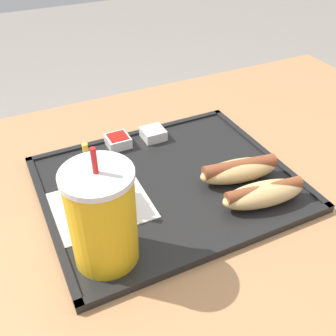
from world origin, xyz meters
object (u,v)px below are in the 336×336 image
hot_dog_far (264,193)px  sauce_cup_ketchup (118,141)px  hot_dog_near (239,170)px  soda_cup (102,217)px  fries_carton (96,191)px  sauce_cup_mayo (153,133)px

hot_dog_far → sauce_cup_ketchup: size_ratio=3.37×
hot_dog_far → hot_dog_near: (-0.00, -0.07, 0.00)m
soda_cup → fries_carton: soda_cup is taller
hot_dog_far → sauce_cup_mayo: hot_dog_far is taller
fries_carton → sauce_cup_ketchup: bearing=-120.6°
sauce_cup_mayo → fries_carton: bearing=41.9°
sauce_cup_mayo → sauce_cup_ketchup: size_ratio=1.00×
fries_carton → sauce_cup_ketchup: (-0.09, -0.15, -0.02)m
sauce_cup_mayo → sauce_cup_ketchup: same height
hot_dog_far → fries_carton: fries_carton is taller
hot_dog_near → sauce_cup_mayo: bearing=-67.2°
soda_cup → sauce_cup_mayo: 0.32m
hot_dog_near → hot_dog_far: bearing=90.0°
hot_dog_far → soda_cup: bearing=-1.4°
hot_dog_near → fries_carton: (0.24, -0.04, 0.01)m
hot_dog_far → hot_dog_near: 0.07m
hot_dog_near → sauce_cup_ketchup: (0.15, -0.19, -0.01)m
fries_carton → soda_cup: bearing=79.0°
hot_dog_far → sauce_cup_mayo: 0.27m
soda_cup → sauce_cup_ketchup: soda_cup is taller
soda_cup → sauce_cup_mayo: size_ratio=4.17×
soda_cup → sauce_cup_ketchup: size_ratio=4.17×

